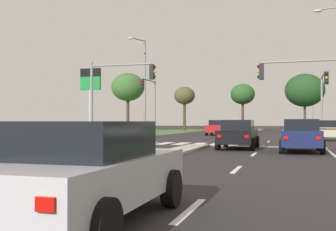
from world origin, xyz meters
The scene contains 37 objects.
ground_plane centered at (0.00, 30.00, 0.00)m, with size 200.00×200.00×0.00m, color #282628.
grass_verge_far_left centered at (-25.50, 54.50, 0.00)m, with size 35.00×35.00×0.01m, color #476B38.
median_island_near centered at (0.00, 11.00, 0.07)m, with size 1.20×22.00×0.14m, color #ADA89E.
median_island_far centered at (0.00, 55.00, 0.07)m, with size 1.20×36.00×0.14m, color gray.
lane_dash_near centered at (3.50, 5.23, 0.01)m, with size 0.14×2.00×0.01m, color silver.
lane_dash_second centered at (3.50, 11.23, 0.01)m, with size 0.14×2.00×0.01m, color silver.
lane_dash_third centered at (3.50, 17.23, 0.01)m, with size 0.14×2.00×0.01m, color silver.
lane_dash_fourth centered at (3.50, 23.23, 0.01)m, with size 0.14×2.00×0.01m, color silver.
lane_dash_fifth centered at (3.50, 29.23, 0.01)m, with size 0.14×2.00×0.01m, color silver.
stop_bar_near centered at (3.80, 23.00, 0.01)m, with size 6.40×0.50×0.01m, color silver.
crosswalk_bar_near centered at (-6.40, 24.80, 0.01)m, with size 0.70×2.80×0.01m, color silver.
crosswalk_bar_second centered at (-5.25, 24.80, 0.01)m, with size 0.70×2.80×0.01m, color silver.
crosswalk_bar_third centered at (-4.10, 24.80, 0.01)m, with size 0.70×2.80×0.01m, color silver.
crosswalk_bar_fourth centered at (-2.95, 24.80, 0.01)m, with size 0.70×2.80×0.01m, color silver.
crosswalk_bar_fifth centered at (-1.80, 24.80, 0.01)m, with size 0.70×2.80×0.01m, color silver.
crosswalk_bar_sixth centered at (-0.65, 24.80, 0.01)m, with size 0.70×2.80×0.01m, color silver.
crosswalk_bar_seventh centered at (0.50, 24.80, 0.01)m, with size 0.70×2.80×0.01m, color silver.
crosswalk_bar_eighth centered at (1.65, 24.80, 0.01)m, with size 0.70×2.80×0.01m, color silver.
car_maroon_near centered at (-2.43, 56.52, 0.78)m, with size 2.05×4.23×1.53m.
car_red_second centered at (-2.31, 41.46, 0.81)m, with size 2.02×4.33×1.59m.
car_grey_third centered at (-2.33, 50.73, 0.76)m, with size 1.99×4.48×1.49m.
car_silver_fourth centered at (2.22, 4.04, 0.75)m, with size 2.05×4.21×1.47m.
car_beige_fifth centered at (7.60, 31.65, 0.79)m, with size 4.53×1.98×1.54m.
car_black_sixth centered at (2.37, 20.81, 0.78)m, with size 1.97×4.23×1.54m.
car_navy_eighth centered at (5.53, 19.41, 0.80)m, with size 1.96×4.49×1.56m.
traffic_signal_near_right centered at (5.90, 23.40, 3.56)m, with size 4.53×0.32×5.15m.
traffic_signal_far_right centered at (7.60, 34.59, 3.82)m, with size 0.32×5.41×5.47m.
traffic_signal_far_left centered at (-7.60, 35.23, 3.75)m, with size 0.32×3.88×5.51m.
traffic_signal_near_left centered at (-5.92, 23.40, 3.71)m, with size 4.58×0.32×5.37m.
street_lamp_third centered at (-8.67, 36.33, 5.26)m, with size 1.05×2.39×9.38m.
street_lamp_fourth centered at (8.38, 73.51, 5.56)m, with size 2.68×0.33×9.97m.
pedestrian_at_median centered at (-0.16, 39.14, 1.13)m, with size 0.34×0.34×1.65m.
fuel_price_totem centered at (-11.06, 29.96, 4.31)m, with size 1.80×0.24×5.90m.
treeline_near centered at (-19.01, 57.65, 6.68)m, with size 5.05×5.05×8.87m.
treeline_second centered at (-10.78, 60.57, 5.36)m, with size 3.22×3.22×6.82m.
treeline_third centered at (-1.76, 59.66, 5.38)m, with size 3.53×3.53×6.94m.
treeline_fourth centered at (6.82, 57.96, 5.68)m, with size 5.30×5.30×7.94m.
Camera 1 is at (5.11, -1.37, 1.47)m, focal length 44.27 mm.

